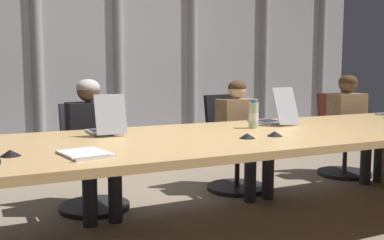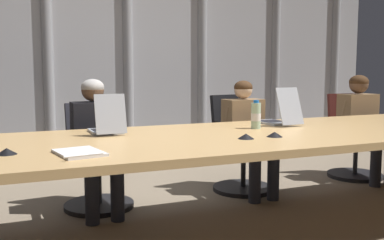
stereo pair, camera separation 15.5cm
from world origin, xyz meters
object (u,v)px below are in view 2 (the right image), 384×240
Objects in this scene: person_left_mid at (96,138)px; conference_mic_right_side at (275,134)px; office_chair_right_mid at (353,146)px; person_center at (248,131)px; office_chair_center at (240,155)px; spiral_notepad at (79,153)px; laptop_center at (278,117)px; conference_mic_middle at (246,136)px; conference_mic_left_side at (7,151)px; water_bottle_primary at (256,116)px; person_right_mid at (363,120)px; office_chair_left_mid at (97,169)px; laptop_left_mid at (107,126)px.

person_left_mid reaches higher than conference_mic_right_side.
office_chair_right_mid is 1.50m from person_center.
spiral_notepad is (-1.78, -1.41, 0.40)m from office_chair_center.
laptop_center reaches higher than conference_mic_middle.
conference_mic_left_side is 1.69m from conference_mic_right_side.
conference_mic_right_side is (-0.11, -0.43, -0.08)m from water_bottle_primary.
office_chair_left_mid is at bearing -93.88° from person_right_mid.
person_center is 1.21m from conference_mic_right_side.
laptop_center is at bearing -11.29° from office_chair_center.
conference_mic_left_side is (-0.71, -1.26, 0.42)m from office_chair_left_mid.
person_right_mid reaches higher than person_center.
person_center is 0.96× the size of person_right_mid.
person_left_mid is (-2.91, -0.16, 0.29)m from office_chair_right_mid.
laptop_center is 0.88m from conference_mic_middle.
person_left_mid is at bearing -1.59° from laptop_left_mid.
office_chair_right_mid is 8.42× the size of conference_mic_middle.
laptop_left_mid is 3.03m from office_chair_right_mid.
water_bottle_primary is (1.12, -0.69, 0.21)m from person_left_mid.
laptop_left_mid is 0.34× the size of person_center.
spiral_notepad is at bearing -173.49° from conference_mic_middle.
person_left_mid is 1.02× the size of person_center.
water_bottle_primary reaches higher than office_chair_left_mid.
person_right_mid is at bearing 88.56° from person_center.
conference_mic_left_side is at bearing -61.29° from office_chair_right_mid.
water_bottle_primary is at bearing -31.05° from office_chair_center.
conference_mic_right_side is at bearing 41.22° from person_left_mid.
water_bottle_primary is (1.09, -0.85, 0.50)m from office_chair_left_mid.
office_chair_center is 1.42m from conference_mic_right_side.
laptop_center is 2.19m from conference_mic_left_side.
person_right_mid is (2.85, -0.15, 0.32)m from office_chair_left_mid.
office_chair_left_mid is 1.66m from conference_mic_right_side.
person_right_mid reaches higher than laptop_left_mid.
office_chair_left_mid is 1.50m from conference_mic_left_side.
office_chair_left_mid is 8.21× the size of conference_mic_right_side.
office_chair_right_mid is at bearing 92.36° from person_left_mid.
office_chair_right_mid is 0.83× the size of person_left_mid.
conference_mic_left_side is (-3.57, -1.10, 0.10)m from person_right_mid.
laptop_left_mid is 1.19m from conference_mic_right_side.
office_chair_right_mid is 3.55m from spiral_notepad.
spiral_notepad is (-1.10, -0.13, -0.01)m from conference_mic_middle.
laptop_center is 1.32× the size of spiral_notepad.
conference_mic_middle is (-0.65, -0.59, -0.04)m from laptop_center.
person_center is 9.92× the size of conference_mic_right_side.
office_chair_left_mid is at bearing 120.46° from conference_mic_middle.
spiral_notepad is (-1.33, -0.13, -0.01)m from conference_mic_right_side.
conference_mic_middle is (-0.66, -1.11, 0.14)m from person_center.
water_bottle_primary is 2.03× the size of conference_mic_left_side.
conference_mic_right_side is at bearing 32.33° from office_chair_left_mid.
conference_mic_middle is 1.00× the size of conference_mic_right_side.
person_right_mid is 3.35× the size of spiral_notepad.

